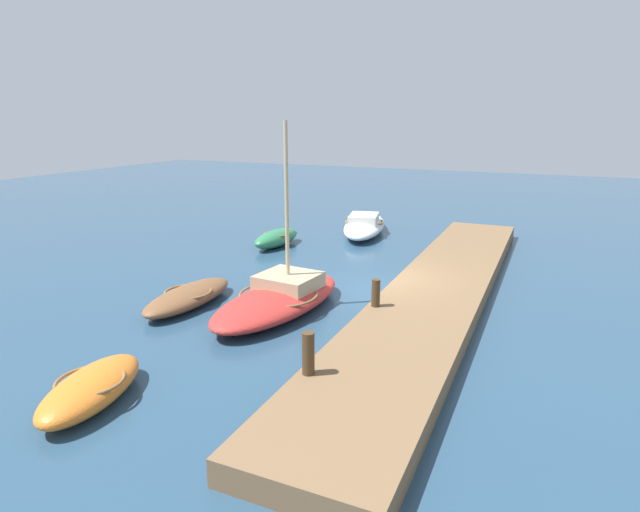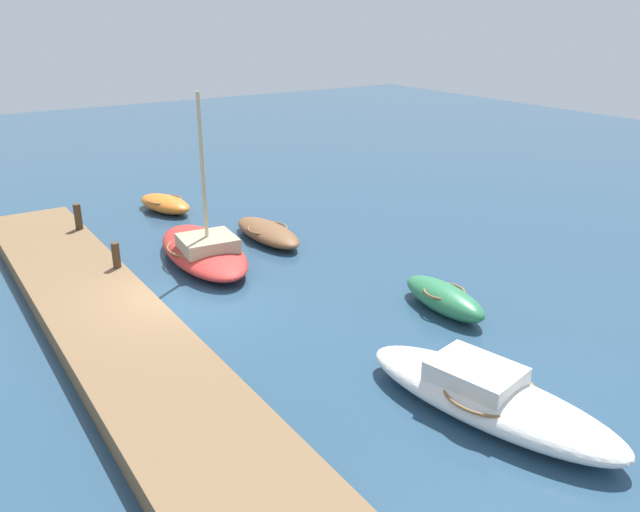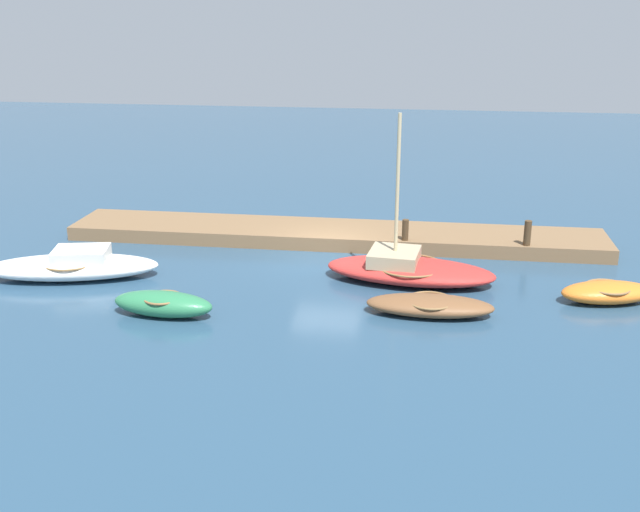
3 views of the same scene
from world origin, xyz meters
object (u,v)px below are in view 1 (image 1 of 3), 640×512
at_px(rowboat_brown, 188,296).
at_px(mooring_post_mid_west, 376,293).
at_px(rowboat_green, 276,238).
at_px(motorboat_white, 364,225).
at_px(sailboat_red, 280,297).
at_px(mooring_post_west, 308,353).
at_px(dinghy_orange, 91,388).

bearing_deg(rowboat_brown, mooring_post_mid_west, -80.56).
xyz_separation_m(rowboat_green, mooring_post_mid_west, (-6.94, -7.02, 0.54)).
height_order(motorboat_white, sailboat_red, sailboat_red).
bearing_deg(motorboat_white, mooring_post_west, -177.11).
relative_size(sailboat_red, mooring_post_mid_west, 7.44).
distance_m(rowboat_brown, dinghy_orange, 5.80).
relative_size(rowboat_brown, mooring_post_mid_west, 4.83).
xyz_separation_m(motorboat_white, dinghy_orange, (-17.58, -0.31, -0.10)).
distance_m(rowboat_green, sailboat_red, 8.24).
bearing_deg(dinghy_orange, motorboat_white, -12.04).
height_order(mooring_post_west, mooring_post_mid_west, mooring_post_west).
distance_m(motorboat_white, rowboat_brown, 12.18).
relative_size(rowboat_green, rowboat_brown, 0.83).
bearing_deg(dinghy_orange, sailboat_red, -22.28).
relative_size(motorboat_white, sailboat_red, 1.04).
bearing_deg(mooring_post_mid_west, sailboat_red, 94.50).
xyz_separation_m(rowboat_green, sailboat_red, (-7.17, -4.07, 0.06)).
height_order(rowboat_brown, sailboat_red, sailboat_red).
bearing_deg(rowboat_green, mooring_post_mid_west, -130.54).
bearing_deg(dinghy_orange, mooring_post_mid_west, -44.55).
xyz_separation_m(sailboat_red, mooring_post_mid_west, (0.23, -2.95, 0.49)).
height_order(dinghy_orange, mooring_post_mid_west, mooring_post_mid_west).
xyz_separation_m(rowboat_brown, dinghy_orange, (-5.50, -1.82, 0.04)).
bearing_deg(dinghy_orange, mooring_post_west, -75.65).
height_order(rowboat_green, rowboat_brown, rowboat_green).
bearing_deg(motorboat_white, rowboat_brown, 160.33).
relative_size(rowboat_brown, mooring_post_west, 4.14).
distance_m(sailboat_red, mooring_post_mid_west, 3.00).
xyz_separation_m(mooring_post_west, mooring_post_mid_west, (4.42, 0.00, -0.07)).
distance_m(rowboat_green, mooring_post_mid_west, 9.89).
bearing_deg(motorboat_white, sailboat_red, 174.14).
bearing_deg(rowboat_green, motorboat_white, -29.24).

